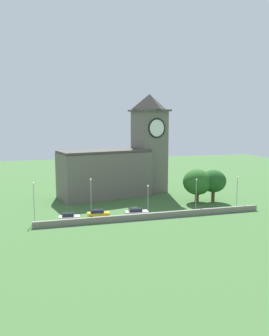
{
  "coord_description": "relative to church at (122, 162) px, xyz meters",
  "views": [
    {
      "loc": [
        -22.04,
        -66.3,
        19.77
      ],
      "look_at": [
        -1.07,
        8.76,
        9.04
      ],
      "focal_mm": 36.01,
      "sensor_mm": 36.0,
      "label": 1
    }
  ],
  "objects": [
    {
      "name": "church",
      "position": [
        0.0,
        0.0,
        0.0
      ],
      "size": [
        31.42,
        16.07,
        27.36
      ],
      "color": "#666056",
      "rests_on": "ground"
    },
    {
      "name": "car_yellow",
      "position": [
        -10.0,
        -20.81,
        -8.14
      ],
      "size": [
        4.78,
        2.6,
        1.74
      ],
      "color": "gold",
      "rests_on": "ground"
    },
    {
      "name": "tree_by_tower",
      "position": [
        19.93,
        -14.41,
        -3.85
      ],
      "size": [
        6.19,
        6.19,
        8.0
      ],
      "color": "brown",
      "rests_on": "ground"
    },
    {
      "name": "car_white",
      "position": [
        -16.09,
        -22.09,
        -8.1
      ],
      "size": [
        4.27,
        2.6,
        1.82
      ],
      "color": "silver",
      "rests_on": "ground"
    },
    {
      "name": "tree_churchyard",
      "position": [
        15.86,
        -13.73,
        -4.01
      ],
      "size": [
        7.01,
        7.01,
        8.19
      ],
      "color": "brown",
      "rests_on": "ground"
    },
    {
      "name": "ground_plane",
      "position": [
        1.03,
        -6.91,
        -9.02
      ],
      "size": [
        200.0,
        200.0,
        0.0
      ],
      "primitive_type": "plane",
      "color": "#3D6633"
    },
    {
      "name": "car_silver",
      "position": [
        -2.11,
        -21.89,
        -8.15
      ],
      "size": [
        4.95,
        2.63,
        1.71
      ],
      "color": "silver",
      "rests_on": "ground"
    },
    {
      "name": "streetlamp_east_end",
      "position": [
        23.1,
        -20.01,
        -4.32
      ],
      "size": [
        0.44,
        0.44,
        7.05
      ],
      "color": "#9EA0A5",
      "rests_on": "ground"
    },
    {
      "name": "quay_barrier",
      "position": [
        1.03,
        -24.46,
        -8.42
      ],
      "size": [
        48.29,
        0.7,
        1.2
      ],
      "primitive_type": "cube",
      "color": "gray",
      "rests_on": "ground"
    },
    {
      "name": "streetlamp_west_mid",
      "position": [
        -11.11,
        -18.48,
        -3.83
      ],
      "size": [
        0.44,
        0.44,
        7.92
      ],
      "color": "#9EA0A5",
      "rests_on": "ground"
    },
    {
      "name": "streetlamp_west_end",
      "position": [
        -22.7,
        -19.89,
        -3.87
      ],
      "size": [
        0.44,
        0.44,
        7.84
      ],
      "color": "#9EA0A5",
      "rests_on": "ground"
    },
    {
      "name": "streetlamp_east_mid",
      "position": [
        12.43,
        -20.25,
        -4.29
      ],
      "size": [
        0.44,
        0.44,
        7.09
      ],
      "color": "#9EA0A5",
      "rests_on": "ground"
    },
    {
      "name": "streetlamp_central",
      "position": [
        1.44,
        -18.92,
        -4.93
      ],
      "size": [
        0.44,
        0.44,
        5.98
      ],
      "color": "#9EA0A5",
      "rests_on": "ground"
    }
  ]
}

